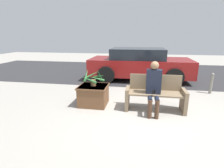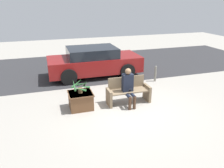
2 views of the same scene
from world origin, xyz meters
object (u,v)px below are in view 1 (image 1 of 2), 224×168
at_px(bench, 155,94).
at_px(person_seated, 154,85).
at_px(potted_plant, 94,78).
at_px(parked_car, 139,64).
at_px(planter_box, 94,95).
at_px(bollard_post, 211,83).

relative_size(bench, person_seated, 1.17).
relative_size(potted_plant, parked_car, 0.16).
relative_size(bench, parked_car, 0.35).
distance_m(bench, potted_plant, 1.72).
xyz_separation_m(planter_box, parked_car, (1.22, 3.22, 0.40)).
bearing_deg(potted_plant, person_seated, -8.35).
bearing_deg(parked_car, planter_box, -110.79).
bearing_deg(bench, parked_car, 98.20).
relative_size(planter_box, bollard_post, 1.11).
distance_m(bench, bollard_post, 2.58).
bearing_deg(parked_car, bench, -81.80).
distance_m(bench, parked_car, 3.31).
xyz_separation_m(bench, parked_car, (-0.47, 3.27, 0.28)).
distance_m(planter_box, parked_car, 3.46).
height_order(person_seated, parked_car, parked_car).
height_order(parked_car, bollard_post, parked_car).
distance_m(bench, planter_box, 1.70).
bearing_deg(bench, person_seated, -109.62).
height_order(bench, potted_plant, potted_plant).
relative_size(planter_box, parked_car, 0.18).
xyz_separation_m(person_seated, parked_car, (-0.40, 3.45, -0.02)).
xyz_separation_m(person_seated, bollard_post, (2.04, 1.85, -0.34)).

